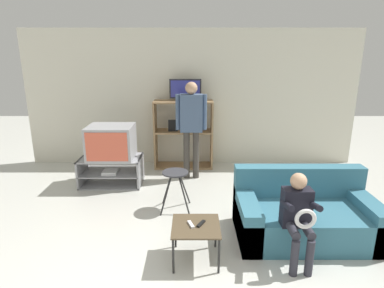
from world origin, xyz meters
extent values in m
cube|color=silver|center=(0.00, 4.02, 1.30)|extent=(6.40, 0.06, 2.60)
cube|color=#939399|center=(-1.35, 2.89, 0.01)|extent=(1.02, 0.59, 0.02)
cube|color=#939399|center=(-1.35, 2.89, 0.21)|extent=(0.98, 0.59, 0.02)
cube|color=#939399|center=(-1.35, 2.89, 0.46)|extent=(1.02, 0.59, 0.02)
cube|color=#939399|center=(-1.84, 2.89, 0.23)|extent=(0.03, 0.59, 0.47)
cube|color=#939399|center=(-0.86, 2.89, 0.23)|extent=(0.03, 0.59, 0.47)
cube|color=white|center=(-1.35, 2.82, 0.24)|extent=(0.24, 0.28, 0.05)
cube|color=#9E9EA3|center=(-1.32, 2.89, 0.74)|extent=(0.74, 0.61, 0.54)
cube|color=#D8593F|center=(-1.32, 2.58, 0.74)|extent=(0.66, 0.01, 0.46)
cube|color=#9E7A51|center=(-0.69, 3.74, 0.65)|extent=(0.03, 0.41, 1.30)
cube|color=#9E7A51|center=(0.39, 3.74, 0.65)|extent=(0.03, 0.41, 1.30)
cube|color=#9E7A51|center=(-0.15, 3.74, 0.02)|extent=(1.05, 0.41, 0.03)
cube|color=#9E7A51|center=(-0.15, 3.74, 0.71)|extent=(1.05, 0.41, 0.03)
cube|color=#9E7A51|center=(-0.15, 3.74, 1.28)|extent=(1.05, 0.41, 0.03)
cube|color=black|center=(-0.35, 3.68, 0.84)|extent=(0.18, 0.04, 0.22)
cube|color=black|center=(-0.11, 3.77, 1.32)|extent=(0.21, 0.20, 0.04)
cube|color=black|center=(-0.11, 3.77, 1.52)|extent=(0.59, 0.04, 0.36)
cube|color=#333899|center=(-0.11, 3.75, 1.52)|extent=(0.54, 0.01, 0.31)
cylinder|color=black|center=(-0.34, 1.84, 0.27)|extent=(0.18, 0.17, 0.56)
cylinder|color=black|center=(-0.10, 1.84, 0.27)|extent=(0.18, 0.17, 0.56)
cylinder|color=black|center=(-0.34, 2.07, 0.27)|extent=(0.18, 0.17, 0.56)
cylinder|color=black|center=(-0.10, 2.07, 0.27)|extent=(0.18, 0.17, 0.56)
cylinder|color=#333338|center=(-0.22, 1.96, 0.56)|extent=(0.37, 0.37, 0.02)
cube|color=brown|center=(0.05, 0.79, 0.40)|extent=(0.50, 0.50, 0.02)
cylinder|color=black|center=(-0.18, 0.56, 0.20)|extent=(0.02, 0.02, 0.39)
cylinder|color=black|center=(0.28, 0.56, 0.20)|extent=(0.02, 0.02, 0.39)
cylinder|color=black|center=(-0.18, 1.02, 0.20)|extent=(0.02, 0.02, 0.39)
cylinder|color=black|center=(0.28, 1.02, 0.20)|extent=(0.02, 0.02, 0.39)
cube|color=black|center=(0.11, 0.81, 0.42)|extent=(0.10, 0.14, 0.02)
cube|color=silver|center=(0.00, 0.79, 0.42)|extent=(0.08, 0.15, 0.02)
cube|color=teal|center=(1.37, 1.23, 0.19)|extent=(1.62, 0.91, 0.39)
cube|color=teal|center=(1.37, 1.59, 0.58)|extent=(1.62, 0.20, 0.39)
cube|color=teal|center=(0.67, 1.23, 0.25)|extent=(0.22, 0.91, 0.51)
cube|color=teal|center=(2.07, 1.23, 0.25)|extent=(0.22, 0.91, 0.51)
cylinder|color=#3D3833|center=(-0.08, 3.17, 0.43)|extent=(0.11, 0.11, 0.85)
cylinder|color=#3D3833|center=(0.08, 3.17, 0.43)|extent=(0.11, 0.11, 0.85)
cube|color=#475B7A|center=(0.00, 3.17, 1.17)|extent=(0.38, 0.20, 0.64)
cylinder|color=#475B7A|center=(-0.23, 3.17, 1.19)|extent=(0.08, 0.08, 0.61)
cylinder|color=#475B7A|center=(0.23, 3.17, 1.19)|extent=(0.08, 0.08, 0.61)
sphere|color=tan|center=(0.00, 3.17, 1.59)|extent=(0.21, 0.21, 0.21)
cylinder|color=#2D2D38|center=(1.03, 0.54, 0.19)|extent=(0.08, 0.08, 0.39)
cylinder|color=#2D2D38|center=(1.18, 0.54, 0.19)|extent=(0.08, 0.08, 0.39)
cylinder|color=#2D2D38|center=(1.03, 0.69, 0.43)|extent=(0.09, 0.30, 0.09)
cylinder|color=#2D2D38|center=(1.18, 0.69, 0.43)|extent=(0.09, 0.30, 0.09)
cube|color=black|center=(1.10, 0.84, 0.60)|extent=(0.30, 0.17, 0.42)
cylinder|color=black|center=(0.97, 0.71, 0.68)|extent=(0.06, 0.31, 0.14)
cylinder|color=black|center=(1.24, 0.71, 0.68)|extent=(0.06, 0.31, 0.14)
sphere|color=tan|center=(1.10, 0.84, 0.89)|extent=(0.17, 0.17, 0.17)
torus|color=silver|center=(1.10, 0.55, 0.62)|extent=(0.21, 0.04, 0.21)
camera|label=1|loc=(0.01, -2.21, 2.15)|focal=30.00mm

